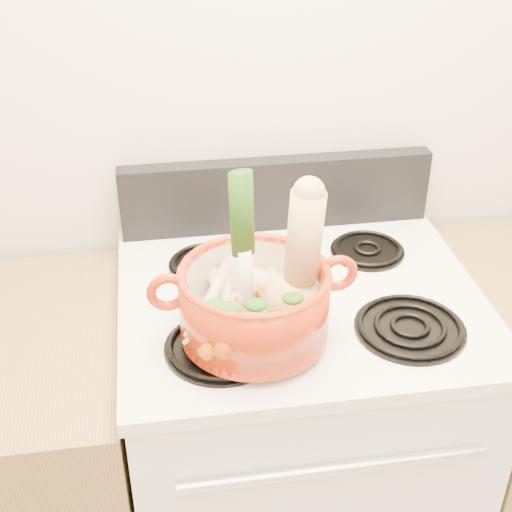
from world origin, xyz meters
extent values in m
cube|color=silver|center=(0.00, 1.75, 1.30)|extent=(3.50, 0.02, 2.60)
cube|color=white|center=(0.00, 1.40, 0.46)|extent=(0.76, 0.65, 0.92)
cube|color=silver|center=(0.00, 1.40, 0.93)|extent=(0.78, 0.67, 0.03)
cube|color=black|center=(0.00, 1.70, 1.04)|extent=(0.76, 0.05, 0.18)
cylinder|color=silver|center=(0.00, 1.06, 0.78)|extent=(0.60, 0.02, 0.02)
cylinder|color=black|center=(-0.19, 1.24, 0.96)|extent=(0.22, 0.22, 0.02)
cylinder|color=black|center=(0.19, 1.24, 0.96)|extent=(0.22, 0.22, 0.02)
cylinder|color=black|center=(-0.19, 1.54, 0.96)|extent=(0.17, 0.17, 0.02)
cylinder|color=black|center=(0.19, 1.54, 0.96)|extent=(0.17, 0.17, 0.02)
cylinder|color=#A9270A|center=(-0.12, 1.26, 1.04)|extent=(0.30, 0.30, 0.14)
torus|color=#A9270A|center=(-0.28, 1.25, 1.09)|extent=(0.08, 0.02, 0.08)
torus|color=#A9270A|center=(0.04, 1.26, 1.09)|extent=(0.08, 0.02, 0.08)
cylinder|color=silver|center=(-0.14, 1.30, 1.15)|extent=(0.06, 0.07, 0.31)
ellipsoid|color=#DAC786|center=(-0.11, 1.35, 1.02)|extent=(0.11, 0.09, 0.05)
cone|color=beige|center=(-0.16, 1.31, 1.02)|extent=(0.13, 0.21, 0.06)
cone|color=beige|center=(-0.19, 1.26, 1.03)|extent=(0.18, 0.16, 0.06)
cone|color=#F0E7C3|center=(-0.18, 1.33, 1.04)|extent=(0.08, 0.21, 0.06)
cone|color=beige|center=(-0.21, 1.28, 1.04)|extent=(0.13, 0.17, 0.05)
cone|color=beige|center=(-0.17, 1.30, 1.04)|extent=(0.09, 0.20, 0.06)
cone|color=beige|center=(-0.20, 1.29, 1.05)|extent=(0.13, 0.19, 0.05)
cone|color=#BE4109|center=(-0.15, 1.24, 1.01)|extent=(0.06, 0.17, 0.05)
cone|color=#CD600A|center=(-0.19, 1.20, 1.02)|extent=(0.11, 0.13, 0.04)
cone|color=#B95109|center=(-0.09, 1.25, 1.03)|extent=(0.08, 0.17, 0.04)
cone|color=#C95E0A|center=(-0.18, 1.20, 1.04)|extent=(0.08, 0.16, 0.05)
camera|label=1|loc=(-0.29, 0.17, 1.84)|focal=50.00mm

